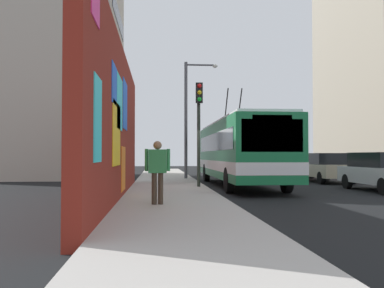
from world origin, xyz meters
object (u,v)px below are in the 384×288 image
parked_car_white (382,171)px  traffic_light (199,117)px  city_bus (239,150)px  parked_car_champagne (324,167)px  pedestrian_near_wall (157,167)px  street_lamp (190,111)px  parked_car_red (291,165)px

parked_car_white → traffic_light: traffic_light is taller
city_bus → parked_car_champagne: (2.59, -5.20, -0.88)m
parked_car_champagne → pedestrian_near_wall: size_ratio=2.89×
street_lamp → parked_car_white: bearing=-136.4°
parked_car_champagne → parked_car_red: (5.58, 0.00, 0.00)m
parked_car_champagne → pedestrian_near_wall: bearing=140.3°
parked_car_white → pedestrian_near_wall: pedestrian_near_wall is taller
parked_car_white → street_lamp: street_lamp is taller
parked_car_champagne → traffic_light: 9.07m
parked_car_red → street_lamp: street_lamp is taller
pedestrian_near_wall → street_lamp: (12.60, -1.85, 2.85)m
city_bus → pedestrian_near_wall: bearing=155.1°
pedestrian_near_wall → traffic_light: bearing=-15.8°
parked_car_red → city_bus: bearing=147.5°
parked_car_white → pedestrian_near_wall: 10.38m
city_bus → parked_car_white: city_bus is taller
city_bus → traffic_light: size_ratio=2.63×
traffic_light → parked_car_white: bearing=-98.7°
parked_car_red → street_lamp: (-3.92, 7.23, 3.16)m
city_bus → parked_car_champagne: city_bus is taller
city_bus → parked_car_white: size_ratio=2.53×
parked_car_white → pedestrian_near_wall: bearing=118.9°
parked_car_white → parked_car_red: same height
city_bus → parked_car_white: bearing=-122.8°
parked_car_red → street_lamp: size_ratio=0.74×
parked_car_red → traffic_light: (-10.40, 7.35, 2.24)m
parked_car_red → traffic_light: bearing=144.7°
parked_car_white → parked_car_red: bearing=0.0°
city_bus → parked_car_red: bearing=-32.5°
street_lamp → traffic_light: bearing=179.0°
city_bus → street_lamp: size_ratio=1.72×
parked_car_white → parked_car_red: size_ratio=0.92×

